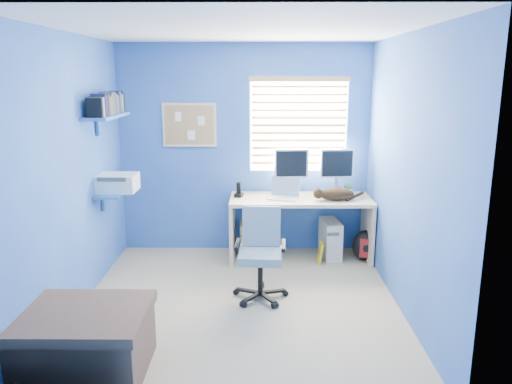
{
  "coord_description": "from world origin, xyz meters",
  "views": [
    {
      "loc": [
        0.19,
        -4.37,
        2.13
      ],
      "look_at": [
        0.15,
        0.65,
        0.95
      ],
      "focal_mm": 35.0,
      "sensor_mm": 36.0,
      "label": 1
    }
  ],
  "objects_px": {
    "laptop": "(283,190)",
    "office_chair": "(261,265)",
    "cat": "(336,194)",
    "tower_pc": "(330,239)",
    "desk": "(300,228)"
  },
  "relations": [
    {
      "from": "tower_pc",
      "to": "desk",
      "type": "bearing_deg",
      "value": -179.96
    },
    {
      "from": "laptop",
      "to": "cat",
      "type": "distance_m",
      "value": 0.6
    },
    {
      "from": "tower_pc",
      "to": "cat",
      "type": "bearing_deg",
      "value": -86.03
    },
    {
      "from": "cat",
      "to": "office_chair",
      "type": "bearing_deg",
      "value": -140.68
    },
    {
      "from": "desk",
      "to": "office_chair",
      "type": "height_order",
      "value": "office_chair"
    },
    {
      "from": "laptop",
      "to": "office_chair",
      "type": "bearing_deg",
      "value": -88.84
    },
    {
      "from": "desk",
      "to": "cat",
      "type": "height_order",
      "value": "cat"
    },
    {
      "from": "tower_pc",
      "to": "office_chair",
      "type": "distance_m",
      "value": 1.39
    },
    {
      "from": "laptop",
      "to": "office_chair",
      "type": "distance_m",
      "value": 1.17
    },
    {
      "from": "desk",
      "to": "laptop",
      "type": "height_order",
      "value": "laptop"
    },
    {
      "from": "desk",
      "to": "tower_pc",
      "type": "height_order",
      "value": "desk"
    },
    {
      "from": "office_chair",
      "to": "cat",
      "type": "bearing_deg",
      "value": 47.98
    },
    {
      "from": "cat",
      "to": "tower_pc",
      "type": "distance_m",
      "value": 0.61
    },
    {
      "from": "laptop",
      "to": "office_chair",
      "type": "relative_size",
      "value": 0.38
    },
    {
      "from": "office_chair",
      "to": "tower_pc",
      "type": "bearing_deg",
      "value": 53.0
    }
  ]
}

